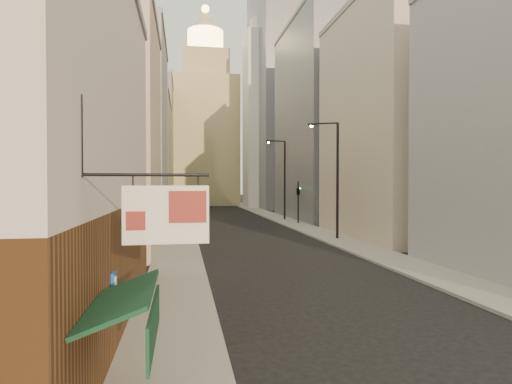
# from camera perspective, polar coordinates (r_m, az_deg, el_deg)

# --- Properties ---
(sidewalk_left) EXTENTS (3.00, 140.00, 0.15)m
(sidewalk_left) POSITION_cam_1_polar(r_m,az_deg,el_deg) (60.35, -10.06, -3.33)
(sidewalk_left) COLOR gray
(sidewalk_left) RESTS_ON ground
(sidewalk_right) EXTENTS (3.00, 140.00, 0.15)m
(sidewalk_right) POSITION_cam_1_polar(r_m,az_deg,el_deg) (61.67, 2.13, -3.22)
(sidewalk_right) COLOR gray
(sidewalk_right) RESTS_ON ground
(near_building_left) EXTENTS (8.30, 23.04, 12.30)m
(near_building_left) POSITION_cam_1_polar(r_m,az_deg,el_deg) (15.01, -28.52, 5.89)
(near_building_left) COLOR brown
(near_building_left) RESTS_ON ground
(left_bldg_beige) EXTENTS (8.00, 12.00, 16.00)m
(left_bldg_beige) POSITION_cam_1_polar(r_m,az_deg,el_deg) (31.87, -20.37, 6.93)
(left_bldg_beige) COLOR tan
(left_bldg_beige) RESTS_ON ground
(left_bldg_grey) EXTENTS (8.00, 16.00, 20.00)m
(left_bldg_grey) POSITION_cam_1_polar(r_m,az_deg,el_deg) (47.81, -16.84, 7.39)
(left_bldg_grey) COLOR gray
(left_bldg_grey) RESTS_ON ground
(left_bldg_tan) EXTENTS (8.00, 18.00, 17.00)m
(left_bldg_tan) POSITION_cam_1_polar(r_m,az_deg,el_deg) (65.53, -14.89, 4.38)
(left_bldg_tan) COLOR tan
(left_bldg_tan) RESTS_ON ground
(left_bldg_wingrid) EXTENTS (8.00, 20.00, 24.00)m
(left_bldg_wingrid) POSITION_cam_1_polar(r_m,az_deg,el_deg) (85.67, -13.71, 5.95)
(left_bldg_wingrid) COLOR gray
(left_bldg_wingrid) RESTS_ON ground
(right_bldg_beige) EXTENTS (8.00, 16.00, 20.00)m
(right_bldg_beige) POSITION_cam_1_polar(r_m,az_deg,el_deg) (39.95, 17.62, 8.64)
(right_bldg_beige) COLOR tan
(right_bldg_beige) RESTS_ON ground
(right_bldg_wingrid) EXTENTS (8.00, 20.00, 26.00)m
(right_bldg_wingrid) POSITION_cam_1_polar(r_m,az_deg,el_deg) (58.68, 8.50, 9.20)
(right_bldg_wingrid) COLOR gray
(right_bldg_wingrid) RESTS_ON ground
(highrise) EXTENTS (21.00, 23.00, 51.20)m
(highrise) POSITION_cam_1_polar(r_m,az_deg,el_deg) (89.11, 6.47, 14.69)
(highrise) COLOR gray
(highrise) RESTS_ON ground
(clock_tower) EXTENTS (14.00, 14.00, 44.90)m
(clock_tower) POSITION_cam_1_polar(r_m,az_deg,el_deg) (98.16, -6.74, 8.66)
(clock_tower) COLOR tan
(clock_tower) RESTS_ON ground
(white_tower) EXTENTS (8.00, 8.00, 41.50)m
(white_tower) POSITION_cam_1_polar(r_m,az_deg,el_deg) (85.86, 1.24, 10.42)
(white_tower) COLOR silver
(white_tower) RESTS_ON ground
(streetlamp_mid) EXTENTS (2.41, 1.25, 9.88)m
(streetlamp_mid) POSITION_cam_1_polar(r_m,az_deg,el_deg) (36.45, 10.41, 2.53)
(streetlamp_mid) COLOR black
(streetlamp_mid) RESTS_ON ground
(streetlamp_far) EXTENTS (2.66, 0.76, 10.24)m
(streetlamp_far) POSITION_cam_1_polar(r_m,az_deg,el_deg) (54.93, 3.60, 2.28)
(streetlamp_far) COLOR black
(streetlamp_far) RESTS_ON ground
(traffic_light_right) EXTENTS (0.73, 0.73, 5.00)m
(traffic_light_right) POSITION_cam_1_polar(r_m,az_deg,el_deg) (49.95, 5.64, 0.22)
(traffic_light_right) COLOR black
(traffic_light_right) RESTS_ON ground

